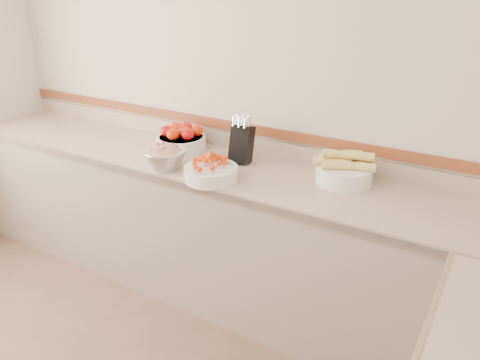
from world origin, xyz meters
The scene contains 7 objects.
back_wall centered at (0.00, 2.00, 1.30)m, with size 4.00×4.00×0.00m, color beige.
counter_back centered at (0.00, 1.68, 0.45)m, with size 4.00×0.65×1.08m.
knife_block centered at (0.09, 1.80, 1.02)m, with size 0.13×0.16×0.30m.
tomato_bowl centered at (-0.37, 1.80, 0.97)m, with size 0.32×0.32×0.16m.
cherry_tomato_bowl centered at (0.09, 1.47, 0.96)m, with size 0.30×0.30×0.16m.
corn_bowl centered at (0.73, 1.82, 0.97)m, with size 0.34×0.31×0.18m.
rhubarb_bowl centered at (-0.23, 1.47, 0.97)m, with size 0.25×0.25×0.14m.
Camera 1 is at (1.46, -0.50, 1.93)m, focal length 35.00 mm.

